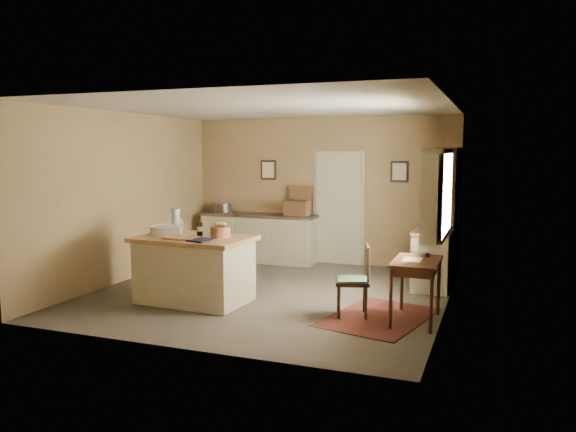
% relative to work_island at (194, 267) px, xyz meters
% --- Properties ---
extents(ground, '(5.00, 5.00, 0.00)m').
position_rel_work_island_xyz_m(ground, '(0.81, 0.79, -0.48)').
color(ground, brown).
rests_on(ground, ground).
extents(wall_back, '(5.00, 0.10, 2.70)m').
position_rel_work_island_xyz_m(wall_back, '(0.81, 3.29, 0.87)').
color(wall_back, '#8F734E').
rests_on(wall_back, ground).
extents(wall_front, '(5.00, 0.10, 2.70)m').
position_rel_work_island_xyz_m(wall_front, '(0.81, -1.71, 0.87)').
color(wall_front, '#8F734E').
rests_on(wall_front, ground).
extents(wall_left, '(0.10, 5.00, 2.70)m').
position_rel_work_island_xyz_m(wall_left, '(-1.69, 0.79, 0.87)').
color(wall_left, '#8F734E').
rests_on(wall_left, ground).
extents(wall_right, '(0.10, 5.00, 2.70)m').
position_rel_work_island_xyz_m(wall_right, '(3.31, 0.79, 0.87)').
color(wall_right, '#8F734E').
rests_on(wall_right, ground).
extents(ceiling, '(5.00, 5.00, 0.00)m').
position_rel_work_island_xyz_m(ceiling, '(0.81, 0.79, 2.22)').
color(ceiling, silver).
rests_on(ceiling, wall_back).
extents(door, '(0.97, 0.06, 2.11)m').
position_rel_work_island_xyz_m(door, '(1.16, 3.26, 0.57)').
color(door, '#BCBC9C').
rests_on(door, ground).
extents(framed_prints, '(2.82, 0.02, 0.38)m').
position_rel_work_island_xyz_m(framed_prints, '(1.01, 3.27, 1.24)').
color(framed_prints, black).
rests_on(framed_prints, ground).
extents(window, '(0.25, 1.99, 1.12)m').
position_rel_work_island_xyz_m(window, '(3.23, 0.59, 1.07)').
color(window, '#C1B99B').
rests_on(window, ground).
extents(work_island, '(1.60, 1.08, 1.20)m').
position_rel_work_island_xyz_m(work_island, '(0.00, 0.00, 0.00)').
color(work_island, '#C1B99B').
rests_on(work_island, ground).
extents(sideboard, '(2.22, 0.63, 1.18)m').
position_rel_work_island_xyz_m(sideboard, '(-0.30, 2.99, -0.00)').
color(sideboard, '#C1B99B').
rests_on(sideboard, ground).
extents(rug, '(1.44, 1.81, 0.01)m').
position_rel_work_island_xyz_m(rug, '(2.56, 0.14, -0.48)').
color(rug, '#491F13').
rests_on(rug, ground).
extents(writing_desk, '(0.55, 0.89, 0.82)m').
position_rel_work_island_xyz_m(writing_desk, '(3.01, 0.14, 0.19)').
color(writing_desk, '#351B11').
rests_on(writing_desk, ground).
extents(desk_chair, '(0.52, 0.52, 0.89)m').
position_rel_work_island_xyz_m(desk_chair, '(2.22, 0.09, -0.04)').
color(desk_chair, black).
rests_on(desk_chair, ground).
extents(right_cabinet, '(0.56, 1.00, 0.99)m').
position_rel_work_island_xyz_m(right_cabinet, '(3.01, 1.96, -0.02)').
color(right_cabinet, '#C1B99B').
rests_on(right_cabinet, ground).
extents(shelving_unit, '(0.36, 0.96, 2.14)m').
position_rel_work_island_xyz_m(shelving_unit, '(3.16, 2.77, 0.58)').
color(shelving_unit, black).
rests_on(shelving_unit, ground).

